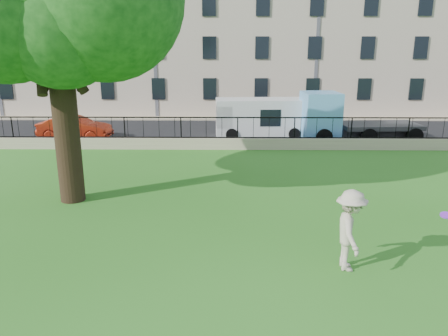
{
  "coord_description": "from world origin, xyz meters",
  "views": [
    {
      "loc": [
        -0.42,
        -10.76,
        5.31
      ],
      "look_at": [
        -0.61,
        3.5,
        1.32
      ],
      "focal_mm": 35.0,
      "sensor_mm": 36.0,
      "label": 1
    }
  ],
  "objects_px": {
    "white_van": "(261,118)",
    "blue_truck": "(360,116)",
    "frisbee": "(446,215)",
    "red_sedan": "(75,128)",
    "man": "(350,230)"
  },
  "relations": [
    {
      "from": "frisbee",
      "to": "red_sedan",
      "type": "bearing_deg",
      "value": 132.56
    },
    {
      "from": "blue_truck",
      "to": "man",
      "type": "bearing_deg",
      "value": -110.18
    },
    {
      "from": "frisbee",
      "to": "red_sedan",
      "type": "distance_m",
      "value": 21.03
    },
    {
      "from": "white_van",
      "to": "blue_truck",
      "type": "bearing_deg",
      "value": -13.48
    },
    {
      "from": "red_sedan",
      "to": "white_van",
      "type": "height_order",
      "value": "white_van"
    },
    {
      "from": "frisbee",
      "to": "blue_truck",
      "type": "height_order",
      "value": "blue_truck"
    },
    {
      "from": "white_van",
      "to": "blue_truck",
      "type": "xyz_separation_m",
      "value": [
        5.62,
        -1.0,
        0.26
      ]
    },
    {
      "from": "man",
      "to": "white_van",
      "type": "relative_size",
      "value": 0.38
    },
    {
      "from": "man",
      "to": "white_van",
      "type": "bearing_deg",
      "value": 6.82
    },
    {
      "from": "red_sedan",
      "to": "white_van",
      "type": "xyz_separation_m",
      "value": [
        10.99,
        1.0,
        0.45
      ]
    },
    {
      "from": "frisbee",
      "to": "blue_truck",
      "type": "relative_size",
      "value": 0.04
    },
    {
      "from": "white_van",
      "to": "blue_truck",
      "type": "relative_size",
      "value": 0.81
    },
    {
      "from": "frisbee",
      "to": "man",
      "type": "bearing_deg",
      "value": 177.24
    },
    {
      "from": "white_van",
      "to": "blue_truck",
      "type": "distance_m",
      "value": 5.71
    },
    {
      "from": "frisbee",
      "to": "white_van",
      "type": "distance_m",
      "value": 16.79
    }
  ]
}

